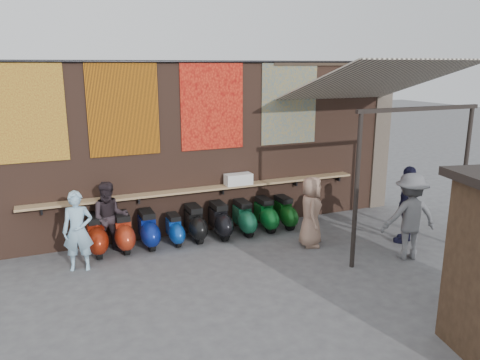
{
  "coord_description": "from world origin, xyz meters",
  "views": [
    {
      "loc": [
        -3.33,
        -7.67,
        3.92
      ],
      "look_at": [
        0.44,
        1.2,
        1.53
      ],
      "focal_mm": 35.0,
      "sensor_mm": 36.0,
      "label": 1
    }
  ],
  "objects_px": {
    "scooter_stool_4": "(195,223)",
    "diner_right": "(110,218)",
    "scooter_stool_6": "(244,218)",
    "scooter_stool_7": "(265,214)",
    "shopper_tan": "(311,212)",
    "scooter_stool_3": "(175,230)",
    "diner_left": "(78,231)",
    "scooter_stool_8": "(285,212)",
    "scooter_stool_0": "(96,235)",
    "shelf_box": "(238,179)",
    "shopper_grey": "(410,216)",
    "scooter_stool_5": "(220,220)",
    "shopper_navy": "(408,205)",
    "scooter_stool_1": "(123,232)",
    "scooter_stool_2": "(148,230)"
  },
  "relations": [
    {
      "from": "scooter_stool_4",
      "to": "scooter_stool_6",
      "type": "height_order",
      "value": "scooter_stool_4"
    },
    {
      "from": "scooter_stool_4",
      "to": "diner_right",
      "type": "height_order",
      "value": "diner_right"
    },
    {
      "from": "scooter_stool_5",
      "to": "scooter_stool_8",
      "type": "bearing_deg",
      "value": 0.49
    },
    {
      "from": "shelf_box",
      "to": "shopper_tan",
      "type": "bearing_deg",
      "value": -56.34
    },
    {
      "from": "scooter_stool_4",
      "to": "diner_left",
      "type": "distance_m",
      "value": 2.66
    },
    {
      "from": "scooter_stool_7",
      "to": "scooter_stool_8",
      "type": "relative_size",
      "value": 1.03
    },
    {
      "from": "shopper_tan",
      "to": "scooter_stool_6",
      "type": "bearing_deg",
      "value": 66.79
    },
    {
      "from": "diner_right",
      "to": "shopper_grey",
      "type": "height_order",
      "value": "shopper_grey"
    },
    {
      "from": "scooter_stool_7",
      "to": "diner_right",
      "type": "xyz_separation_m",
      "value": [
        -3.65,
        -0.0,
        0.39
      ]
    },
    {
      "from": "shopper_grey",
      "to": "scooter_stool_2",
      "type": "bearing_deg",
      "value": -16.22
    },
    {
      "from": "diner_right",
      "to": "shopper_navy",
      "type": "height_order",
      "value": "shopper_navy"
    },
    {
      "from": "scooter_stool_6",
      "to": "shopper_tan",
      "type": "relative_size",
      "value": 0.53
    },
    {
      "from": "scooter_stool_6",
      "to": "shopper_navy",
      "type": "xyz_separation_m",
      "value": [
        3.16,
        -1.92,
        0.49
      ]
    },
    {
      "from": "scooter_stool_0",
      "to": "scooter_stool_6",
      "type": "height_order",
      "value": "scooter_stool_0"
    },
    {
      "from": "scooter_stool_0",
      "to": "shopper_grey",
      "type": "bearing_deg",
      "value": -24.68
    },
    {
      "from": "shopper_tan",
      "to": "diner_right",
      "type": "bearing_deg",
      "value": 99.5
    },
    {
      "from": "diner_right",
      "to": "shopper_grey",
      "type": "distance_m",
      "value": 6.21
    },
    {
      "from": "scooter_stool_0",
      "to": "scooter_stool_8",
      "type": "distance_m",
      "value": 4.47
    },
    {
      "from": "scooter_stool_8",
      "to": "scooter_stool_3",
      "type": "bearing_deg",
      "value": -179.58
    },
    {
      "from": "scooter_stool_0",
      "to": "scooter_stool_6",
      "type": "bearing_deg",
      "value": -1.17
    },
    {
      "from": "shopper_grey",
      "to": "shelf_box",
      "type": "bearing_deg",
      "value": -36.35
    },
    {
      "from": "scooter_stool_3",
      "to": "diner_left",
      "type": "bearing_deg",
      "value": -164.44
    },
    {
      "from": "scooter_stool_6",
      "to": "scooter_stool_7",
      "type": "bearing_deg",
      "value": 2.5
    },
    {
      "from": "diner_left",
      "to": "shopper_grey",
      "type": "height_order",
      "value": "shopper_grey"
    },
    {
      "from": "scooter_stool_4",
      "to": "diner_left",
      "type": "height_order",
      "value": "diner_left"
    },
    {
      "from": "scooter_stool_0",
      "to": "scooter_stool_8",
      "type": "xyz_separation_m",
      "value": [
        4.47,
        -0.05,
        -0.04
      ]
    },
    {
      "from": "scooter_stool_4",
      "to": "diner_right",
      "type": "xyz_separation_m",
      "value": [
        -1.87,
        -0.02,
        0.38
      ]
    },
    {
      "from": "scooter_stool_7",
      "to": "scooter_stool_1",
      "type": "bearing_deg",
      "value": 179.22
    },
    {
      "from": "scooter_stool_7",
      "to": "scooter_stool_6",
      "type": "bearing_deg",
      "value": -177.5
    },
    {
      "from": "scooter_stool_6",
      "to": "diner_left",
      "type": "height_order",
      "value": "diner_left"
    },
    {
      "from": "scooter_stool_1",
      "to": "diner_right",
      "type": "height_order",
      "value": "diner_right"
    },
    {
      "from": "scooter_stool_4",
      "to": "scooter_stool_3",
      "type": "bearing_deg",
      "value": -174.12
    },
    {
      "from": "scooter_stool_8",
      "to": "scooter_stool_6",
      "type": "bearing_deg",
      "value": -179.02
    },
    {
      "from": "scooter_stool_7",
      "to": "diner_right",
      "type": "distance_m",
      "value": 3.67
    },
    {
      "from": "diner_right",
      "to": "shopper_grey",
      "type": "xyz_separation_m",
      "value": [
        5.61,
        -2.67,
        0.12
      ]
    },
    {
      "from": "scooter_stool_4",
      "to": "scooter_stool_5",
      "type": "height_order",
      "value": "scooter_stool_5"
    },
    {
      "from": "shelf_box",
      "to": "scooter_stool_5",
      "type": "relative_size",
      "value": 0.76
    },
    {
      "from": "scooter_stool_6",
      "to": "scooter_stool_8",
      "type": "bearing_deg",
      "value": 0.98
    },
    {
      "from": "scooter_stool_6",
      "to": "shopper_navy",
      "type": "bearing_deg",
      "value": -31.3
    },
    {
      "from": "shelf_box",
      "to": "shopper_tan",
      "type": "xyz_separation_m",
      "value": [
        1.06,
        -1.59,
        -0.47
      ]
    },
    {
      "from": "scooter_stool_0",
      "to": "scooter_stool_5",
      "type": "relative_size",
      "value": 1.04
    },
    {
      "from": "shelf_box",
      "to": "diner_right",
      "type": "distance_m",
      "value": 3.11
    },
    {
      "from": "scooter_stool_4",
      "to": "scooter_stool_1",
      "type": "bearing_deg",
      "value": 179.19
    },
    {
      "from": "scooter_stool_1",
      "to": "shopper_tan",
      "type": "distance_m",
      "value": 4.1
    },
    {
      "from": "scooter_stool_1",
      "to": "scooter_stool_2",
      "type": "relative_size",
      "value": 1.01
    },
    {
      "from": "scooter_stool_4",
      "to": "scooter_stool_6",
      "type": "relative_size",
      "value": 1.02
    },
    {
      "from": "shelf_box",
      "to": "shopper_navy",
      "type": "xyz_separation_m",
      "value": [
        3.16,
        -2.24,
        -0.38
      ]
    },
    {
      "from": "scooter_stool_0",
      "to": "diner_left",
      "type": "distance_m",
      "value": 0.84
    },
    {
      "from": "shelf_box",
      "to": "scooter_stool_5",
      "type": "distance_m",
      "value": 1.09
    },
    {
      "from": "diner_right",
      "to": "shopper_tan",
      "type": "relative_size",
      "value": 1.0
    }
  ]
}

